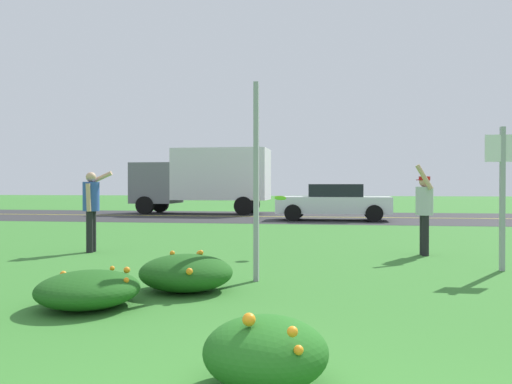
# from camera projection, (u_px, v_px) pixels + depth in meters

# --- Properties ---
(ground_plane) EXTENTS (120.00, 120.00, 0.00)m
(ground_plane) POSITION_uv_depth(u_px,v_px,m) (330.00, 243.00, 12.73)
(ground_plane) COLOR #387A2D
(highway_strip) EXTENTS (120.00, 8.98, 0.01)m
(highway_strip) POSITION_uv_depth(u_px,v_px,m) (334.00, 217.00, 23.25)
(highway_strip) COLOR #2D2D30
(highway_strip) RESTS_ON ground
(highway_center_stripe) EXTENTS (120.00, 0.16, 0.00)m
(highway_center_stripe) POSITION_uv_depth(u_px,v_px,m) (334.00, 217.00, 23.25)
(highway_center_stripe) COLOR yellow
(highway_center_stripe) RESTS_ON ground
(daylily_clump_front_left) EXTENTS (1.15, 1.26, 0.41)m
(daylily_clump_front_left) POSITION_uv_depth(u_px,v_px,m) (88.00, 289.00, 6.04)
(daylily_clump_front_left) COLOR #1E5619
(daylily_clump_front_left) RESTS_ON ground
(daylily_clump_mid_left) EXTENTS (0.87, 0.85, 0.55)m
(daylily_clump_mid_left) POSITION_uv_depth(u_px,v_px,m) (266.00, 352.00, 3.64)
(daylily_clump_mid_left) COLOR #23661E
(daylily_clump_mid_left) RESTS_ON ground
(daylily_clump_mid_right) EXTENTS (1.24, 1.17, 0.52)m
(daylily_clump_mid_right) POSITION_uv_depth(u_px,v_px,m) (186.00, 273.00, 6.98)
(daylily_clump_mid_right) COLOR #1E5619
(daylily_clump_mid_right) RESTS_ON ground
(sign_post_near_path) EXTENTS (0.07, 0.10, 2.89)m
(sign_post_near_path) POSITION_uv_depth(u_px,v_px,m) (256.00, 182.00, 7.69)
(sign_post_near_path) COLOR #93969B
(sign_post_near_path) RESTS_ON ground
(sign_post_by_roadside) EXTENTS (0.56, 0.10, 2.35)m
(sign_post_by_roadside) POSITION_uv_depth(u_px,v_px,m) (503.00, 183.00, 8.61)
(sign_post_by_roadside) COLOR #93969B
(sign_post_by_roadside) RESTS_ON ground
(person_thrower_blue_shirt) EXTENTS (0.57, 0.52, 1.70)m
(person_thrower_blue_shirt) POSITION_uv_depth(u_px,v_px,m) (91.00, 204.00, 11.04)
(person_thrower_blue_shirt) COLOR #2D4C9E
(person_thrower_blue_shirt) RESTS_ON ground
(person_catcher_red_cap_gray_shirt) EXTENTS (0.38, 0.50, 1.81)m
(person_catcher_red_cap_gray_shirt) POSITION_uv_depth(u_px,v_px,m) (424.00, 207.00, 10.54)
(person_catcher_red_cap_gray_shirt) COLOR #B2B2B7
(person_catcher_red_cap_gray_shirt) RESTS_ON ground
(frisbee_lime) EXTENTS (0.24, 0.23, 0.10)m
(frisbee_lime) POSITION_uv_depth(u_px,v_px,m) (280.00, 198.00, 10.57)
(frisbee_lime) COLOR #8CD133
(car_white_center_right) EXTENTS (4.50, 2.00, 1.45)m
(car_white_center_right) POSITION_uv_depth(u_px,v_px,m) (334.00, 202.00, 21.24)
(car_white_center_right) COLOR silver
(car_white_center_right) RESTS_ON ground
(box_truck_gray) EXTENTS (6.70, 2.46, 3.20)m
(box_truck_gray) POSITION_uv_depth(u_px,v_px,m) (204.00, 177.00, 26.22)
(box_truck_gray) COLOR slate
(box_truck_gray) RESTS_ON ground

